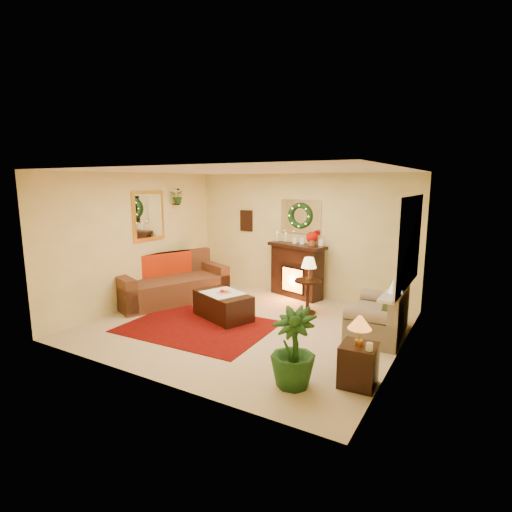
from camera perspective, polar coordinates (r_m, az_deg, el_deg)
The scene contains 31 objects.
floor at distance 6.98m, azimuth -1.47°, elevation -9.79°, with size 5.00×5.00×0.00m, color beige.
ceiling at distance 6.55m, azimuth -1.58°, elevation 12.08°, with size 5.00×5.00×0.00m, color white.
wall_back at distance 8.61m, azimuth 6.38°, elevation 2.97°, with size 5.00×5.00×0.00m, color #EFD88C.
wall_front at distance 4.91m, azimuth -15.48°, elevation -3.05°, with size 5.00×5.00×0.00m, color #EFD88C.
wall_left at distance 8.22m, azimuth -16.53°, elevation 2.24°, with size 4.50×4.50×0.00m, color #EFD88C.
wall_right at distance 5.75m, azimuth 20.18°, elevation -1.36°, with size 4.50×4.50×0.00m, color #EFD88C.
area_rug at distance 6.95m, azimuth -8.27°, elevation -9.94°, with size 2.40×1.80×0.01m, color #40070D.
sofa at distance 8.35m, azimuth -11.99°, elevation -3.51°, with size 0.98×2.23×0.96m, color #4F3222.
red_throw at distance 8.48m, azimuth -11.41°, elevation -3.10°, with size 0.78×1.26×0.02m, color #E94728.
fireplace at distance 8.55m, azimuth 5.83°, elevation -2.19°, with size 1.17×0.37×1.07m, color #351F19.
poinsettia at distance 8.31m, azimuth 8.01°, elevation 2.65°, with size 0.24×0.24×0.24m, color #B90D03.
mantel_candle_a at distance 8.62m, azimuth 3.06°, elevation 2.76°, with size 0.06×0.06×0.18m, color #FFF1CC.
mantel_candle_b at distance 8.51m, azimuth 4.29°, elevation 2.64°, with size 0.06×0.06×0.17m, color white.
mantel_mirror at distance 8.55m, azimuth 6.38°, elevation 5.61°, with size 0.92×0.02×0.72m, color white.
wreath at distance 8.51m, azimuth 6.27°, elevation 5.73°, with size 0.55×0.55×0.11m, color #194719.
wall_art at distance 9.19m, azimuth -1.38°, elevation 5.07°, with size 0.32×0.03×0.48m, color #381E11.
gold_mirror at distance 8.36m, azimuth -15.10°, elevation 5.55°, with size 0.03×0.84×1.00m, color gold.
hanging_plant at distance 8.80m, azimuth -11.03°, elevation 7.38°, with size 0.33×0.28×0.36m, color #194719.
loveseat at distance 6.70m, azimuth 17.03°, elevation -7.33°, with size 0.78×1.35×0.78m, color tan.
window_frame at distance 6.25m, azimuth 21.09°, elevation 1.81°, with size 0.03×1.86×1.36m, color white.
window_glass at distance 6.25m, azimuth 20.96°, elevation 1.82°, with size 0.02×1.70×1.22m, color black.
window_sill at distance 6.40m, azimuth 19.76°, elevation -4.14°, with size 0.22×1.86×0.04m, color white.
mini_tree at distance 5.91m, azimuth 19.38°, elevation -3.58°, with size 0.20×0.20×0.30m, color white.
sill_plant at distance 7.04m, azimuth 21.05°, elevation -1.13°, with size 0.30×0.24×0.54m, color #1B5421.
side_table_round at distance 7.52m, azimuth 7.37°, elevation -5.75°, with size 0.50×0.50×0.65m, color black.
lamp_cream at distance 7.34m, azimuth 7.55°, elevation -1.69°, with size 0.28×0.28×0.43m, color #FFE78A.
end_table_square at distance 5.10m, azimuth 14.42°, elevation -14.74°, with size 0.42×0.42×0.51m, color black.
lamp_tiffany at distance 4.93m, azimuth 14.59°, elevation -9.69°, with size 0.28×0.28×0.41m, color orange.
coffee_table at distance 7.26m, azimuth -4.74°, elevation -7.24°, with size 1.11×0.61×0.46m, color black.
fruit_bowl at distance 7.17m, azimuth -4.57°, elevation -5.46°, with size 0.28×0.28×0.07m, color silver.
floor_palm at distance 4.88m, azimuth 5.32°, elevation -13.31°, with size 1.63×1.63×2.91m, color #1F5821.
Camera 1 is at (3.44, -5.57, 2.42)m, focal length 28.00 mm.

